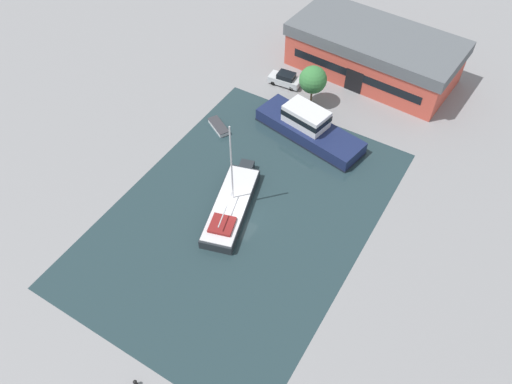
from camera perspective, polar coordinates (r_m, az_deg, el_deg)
name	(u,v)px	position (r m, az deg, el deg)	size (l,w,h in m)	color
ground_plane	(243,215)	(52.19, -1.52, -2.61)	(440.00, 440.00, 0.00)	gray
water_canal	(243,215)	(52.19, -1.52, -2.61)	(24.92, 35.63, 0.01)	#23383D
warehouse_building	(374,53)	(70.57, 13.31, 15.22)	(22.88, 12.25, 6.05)	#C64C3D
quay_tree_near_building	(313,80)	(63.25, 6.53, 12.63)	(3.45, 3.45, 5.44)	brown
parked_car	(285,79)	(67.87, 3.35, 12.77)	(4.39, 2.16, 1.79)	silver
sailboat_moored	(231,205)	(52.21, -2.82, -1.54)	(6.30, 12.33, 10.99)	#23282D
motor_cruiser	(308,127)	(59.95, 6.01, 7.41)	(14.24, 6.82, 3.76)	#19234C
small_dinghy	(219,126)	(61.45, -4.30, 7.48)	(3.66, 2.83, 0.59)	silver
mooring_bollard	(135,383)	(44.16, -13.63, -20.43)	(0.34, 0.34, 0.78)	black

